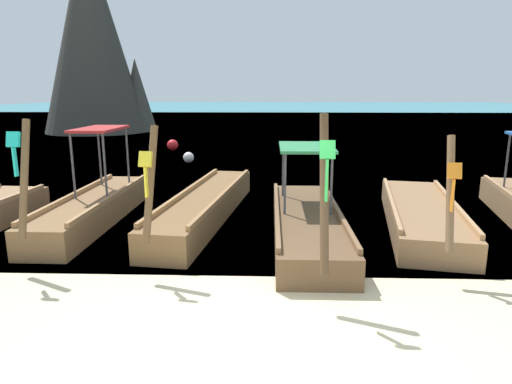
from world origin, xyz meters
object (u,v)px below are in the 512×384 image
Objects in this scene: karst_rock at (93,36)px; mooring_buoy_far at (188,157)px; mooring_buoy_near at (173,145)px; longtail_boat_green_ribbon at (307,221)px; longtail_boat_turquoise_ribbon at (94,207)px; longtail_boat_yellow_ribbon at (206,206)px; longtail_boat_orange_ribbon at (421,215)px.

karst_rock reaches higher than mooring_buoy_far.
mooring_buoy_far is at bearing -68.78° from mooring_buoy_near.
longtail_boat_green_ribbon is 10.56× the size of mooring_buoy_near.
longtail_boat_turquoise_ribbon is 9.97× the size of mooring_buoy_near.
mooring_buoy_near is (-0.94, 12.60, -0.08)m from longtail_boat_turquoise_ribbon.
karst_rock is 18.35m from mooring_buoy_far.
mooring_buoy_far is at bearing 86.25° from longtail_boat_turquoise_ribbon.
longtail_boat_green_ribbon reaches higher than mooring_buoy_far.
longtail_boat_turquoise_ribbon reaches higher than longtail_boat_yellow_ribbon.
karst_rock is at bearing 122.36° from mooring_buoy_far.
longtail_boat_green_ribbon is 14.65m from mooring_buoy_near.
mooring_buoy_near is (-8.26, 12.74, 0.01)m from longtail_boat_orange_ribbon.
karst_rock is at bearing 115.95° from longtail_boat_yellow_ribbon.
longtail_boat_turquoise_ribbon is 0.96× the size of longtail_boat_orange_ribbon.
mooring_buoy_far is at bearing 102.99° from longtail_boat_yellow_ribbon.
mooring_buoy_far is (0.57, 8.70, -0.13)m from longtail_boat_turquoise_ribbon.
longtail_boat_yellow_ribbon is 12.70m from mooring_buoy_near.
longtail_boat_orange_ribbon is 15.18m from mooring_buoy_near.
mooring_buoy_far is (9.18, -14.49, -6.51)m from karst_rock.
mooring_buoy_far is at bearing 113.56° from longtail_boat_green_ribbon.
longtail_boat_orange_ribbon is at bearing 16.50° from longtail_boat_green_ribbon.
longtail_boat_turquoise_ribbon is 12.64m from mooring_buoy_near.
mooring_buoy_far is (-1.92, 8.33, -0.08)m from longtail_boat_yellow_ribbon.
karst_rock is 30.84× the size of mooring_buoy_far.
mooring_buoy_near is (-5.70, 13.50, -0.04)m from longtail_boat_green_ribbon.
longtail_boat_orange_ribbon is 28.98m from karst_rock.
longtail_boat_yellow_ribbon is 1.14× the size of longtail_boat_green_ribbon.
karst_rock reaches higher than longtail_boat_yellow_ribbon.
karst_rock is (-11.10, 22.82, 6.43)m from longtail_boat_yellow_ribbon.
longtail_boat_green_ribbon reaches higher than longtail_boat_yellow_ribbon.
longtail_boat_green_ribbon is 1.01× the size of longtail_boat_orange_ribbon.
longtail_boat_yellow_ribbon is 0.49× the size of karst_rock.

